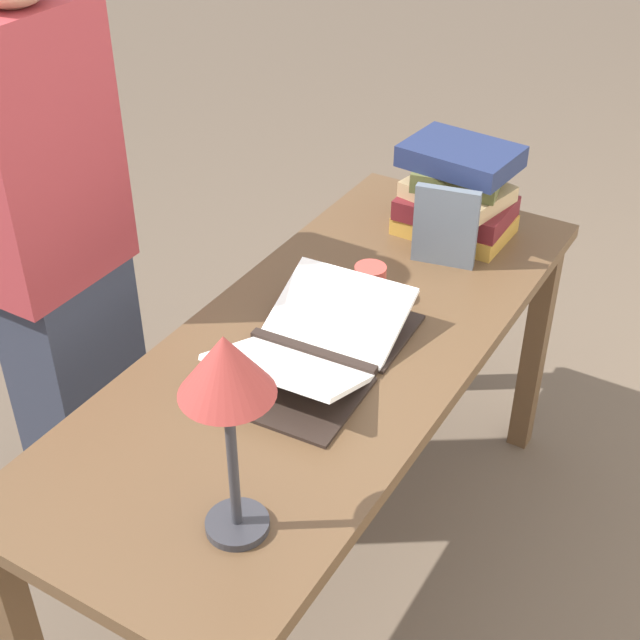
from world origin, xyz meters
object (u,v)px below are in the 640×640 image
Objects in this scene: book_stack_tall at (457,192)px; coffee_mug at (370,283)px; book_standing_upright at (445,227)px; open_book at (315,346)px; person_reader at (58,263)px; reading_lamp at (226,381)px.

book_stack_tall is 0.40m from coffee_mug.
open_book is at bearing -19.95° from book_standing_upright.
book_stack_tall is 1.02m from person_reader.
reading_lamp is 0.25× the size of person_reader.
reading_lamp is (1.13, 0.10, 0.20)m from book_stack_tall.
person_reader reaches higher than open_book.
open_book is 2.46× the size of book_standing_upright.
person_reader reaches higher than book_standing_upright.
book_stack_tall is 2.84× the size of coffee_mug.
reading_lamp is (0.48, 0.13, 0.29)m from open_book.
open_book is 1.75× the size of book_stack_tall.
reading_lamp reaches higher than coffee_mug.
reading_lamp is at bearing 4.98° from book_stack_tall.
book_standing_upright is (-0.50, 0.07, 0.07)m from open_book.
book_stack_tall is at bearing -45.96° from person_reader.
open_book is at bearing -164.28° from reading_lamp.
book_stack_tall is at bearing -175.02° from reading_lamp.
open_book is 0.31× the size of person_reader.
open_book is 0.26m from coffee_mug.
open_book is 0.70m from person_reader.
book_standing_upright is at bearing 13.65° from book_stack_tall.
reading_lamp is at bearing 10.66° from coffee_mug.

